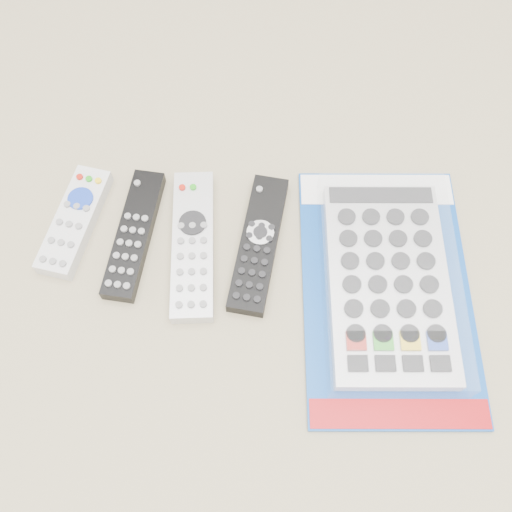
# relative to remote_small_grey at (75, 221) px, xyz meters

# --- Properties ---
(remote_small_grey) EXTENTS (0.08, 0.17, 0.02)m
(remote_small_grey) POSITION_rel_remote_small_grey_xyz_m (0.00, 0.00, 0.00)
(remote_small_grey) COLOR silver
(remote_small_grey) RESTS_ON ground
(remote_slim_black) EXTENTS (0.06, 0.19, 0.02)m
(remote_slim_black) POSITION_rel_remote_small_grey_xyz_m (0.08, -0.01, -0.00)
(remote_slim_black) COLOR black
(remote_slim_black) RESTS_ON ground
(remote_silver_dvd) EXTENTS (0.07, 0.21, 0.02)m
(remote_silver_dvd) POSITION_rel_remote_small_grey_xyz_m (0.16, -0.03, -0.00)
(remote_silver_dvd) COLOR silver
(remote_silver_dvd) RESTS_ON ground
(remote_large_black) EXTENTS (0.07, 0.20, 0.02)m
(remote_large_black) POSITION_rel_remote_small_grey_xyz_m (0.25, -0.02, -0.00)
(remote_large_black) COLOR black
(remote_large_black) RESTS_ON ground
(jumbo_remote_packaged) EXTENTS (0.23, 0.36, 0.05)m
(jumbo_remote_packaged) POSITION_rel_remote_small_grey_xyz_m (0.41, -0.07, 0.01)
(jumbo_remote_packaged) COLOR #0E449E
(jumbo_remote_packaged) RESTS_ON ground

